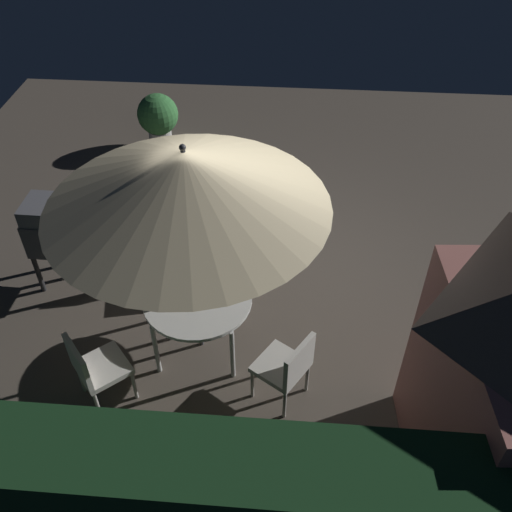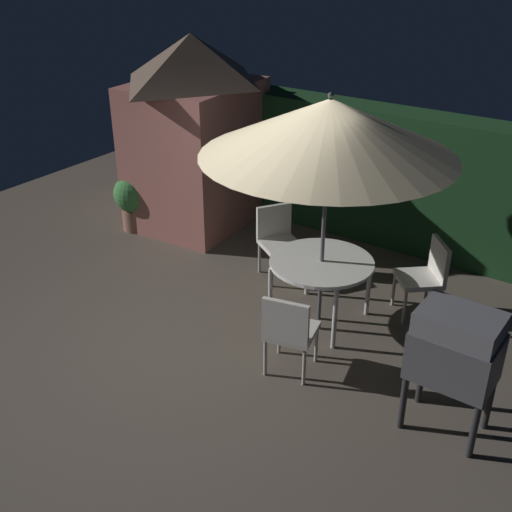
{
  "view_description": "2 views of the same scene",
  "coord_description": "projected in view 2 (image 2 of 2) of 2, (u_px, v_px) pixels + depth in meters",
  "views": [
    {
      "loc": [
        -0.08,
        5.15,
        4.96
      ],
      "look_at": [
        0.26,
        0.87,
        1.12
      ],
      "focal_mm": 39.33,
      "sensor_mm": 36.0,
      "label": 1
    },
    {
      "loc": [
        3.72,
        -4.24,
        3.97
      ],
      "look_at": [
        0.54,
        0.35,
        1.06
      ],
      "focal_mm": 44.45,
      "sensor_mm": 36.0,
      "label": 2
    }
  ],
  "objects": [
    {
      "name": "ground_plane",
      "position": [
        196.0,
        342.0,
        6.8
      ],
      "size": [
        11.0,
        11.0,
        0.0
      ],
      "primitive_type": "plane",
      "color": "brown"
    },
    {
      "name": "hedge_backdrop",
      "position": [
        352.0,
        169.0,
        8.92
      ],
      "size": [
        6.25,
        0.57,
        1.86
      ],
      "color": "#193D1E",
      "rests_on": "ground"
    },
    {
      "name": "garden_shed",
      "position": [
        195.0,
        131.0,
        9.01
      ],
      "size": [
        1.68,
        1.97,
        2.72
      ],
      "color": "#B26B60",
      "rests_on": "ground"
    },
    {
      "name": "patio_table",
      "position": [
        322.0,
        266.0,
        6.9
      ],
      "size": [
        1.14,
        1.14,
        0.75
      ],
      "color": "white",
      "rests_on": "ground"
    },
    {
      "name": "patio_umbrella",
      "position": [
        329.0,
        128.0,
        6.19
      ],
      "size": [
        2.6,
        2.6,
        2.57
      ],
      "color": "#4C4C51",
      "rests_on": "ground"
    },
    {
      "name": "bbq_grill",
      "position": [
        456.0,
        349.0,
        5.26
      ],
      "size": [
        0.71,
        0.51,
        1.2
      ],
      "color": "#47474C",
      "rests_on": "ground"
    },
    {
      "name": "chair_near_shed",
      "position": [
        278.0,
        237.0,
        7.92
      ],
      "size": [
        0.64,
        0.64,
        0.9
      ],
      "color": "silver",
      "rests_on": "ground"
    },
    {
      "name": "chair_far_side",
      "position": [
        289.0,
        329.0,
        6.1
      ],
      "size": [
        0.55,
        0.56,
        0.9
      ],
      "color": "silver",
      "rests_on": "ground"
    },
    {
      "name": "chair_toward_hedge",
      "position": [
        427.0,
        273.0,
        7.09
      ],
      "size": [
        0.65,
        0.65,
        0.9
      ],
      "color": "silver",
      "rests_on": "ground"
    },
    {
      "name": "potted_plant_by_grill",
      "position": [
        133.0,
        199.0,
        9.14
      ],
      "size": [
        0.56,
        0.56,
        0.83
      ],
      "color": "#936651",
      "rests_on": "ground"
    }
  ]
}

